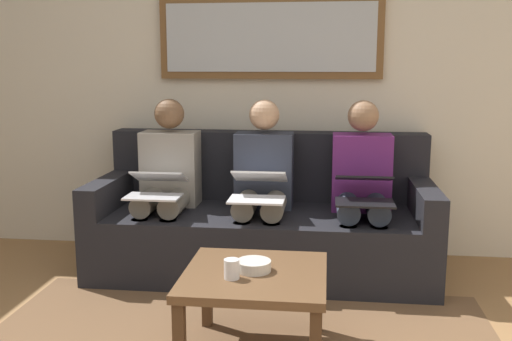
% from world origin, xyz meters
% --- Properties ---
extents(wall_rear, '(6.00, 0.12, 2.60)m').
position_xyz_m(wall_rear, '(0.00, -2.60, 1.30)').
color(wall_rear, beige).
rests_on(wall_rear, ground_plane).
extents(couch, '(2.20, 0.90, 0.90)m').
position_xyz_m(couch, '(0.00, -2.12, 0.31)').
color(couch, black).
rests_on(couch, ground_plane).
extents(framed_mirror, '(1.57, 0.05, 0.57)m').
position_xyz_m(framed_mirror, '(0.00, -2.51, 1.55)').
color(framed_mirror, brown).
extents(coffee_table, '(0.66, 0.66, 0.42)m').
position_xyz_m(coffee_table, '(-0.09, -0.90, 0.36)').
color(coffee_table, brown).
rests_on(coffee_table, ground_plane).
extents(cup, '(0.07, 0.07, 0.09)m').
position_xyz_m(cup, '(-0.00, -0.80, 0.46)').
color(cup, silver).
rests_on(cup, coffee_table).
extents(bowl, '(0.16, 0.16, 0.05)m').
position_xyz_m(bowl, '(-0.09, -0.91, 0.44)').
color(bowl, beige).
rests_on(bowl, coffee_table).
extents(person_left, '(0.38, 0.58, 1.14)m').
position_xyz_m(person_left, '(-0.64, -2.05, 0.61)').
color(person_left, '#66236B').
rests_on(person_left, couch).
extents(laptop_black, '(0.34, 0.38, 0.16)m').
position_xyz_m(laptop_black, '(-0.64, -1.81, 0.63)').
color(laptop_black, black).
extents(person_middle, '(0.38, 0.58, 1.14)m').
position_xyz_m(person_middle, '(0.00, -2.05, 0.61)').
color(person_middle, '#2D3342').
rests_on(person_middle, couch).
extents(laptop_white, '(0.33, 0.38, 0.17)m').
position_xyz_m(laptop_white, '(0.00, -1.82, 0.63)').
color(laptop_white, white).
extents(person_right, '(0.38, 0.58, 1.14)m').
position_xyz_m(person_right, '(0.64, -2.05, 0.61)').
color(person_right, gray).
rests_on(person_right, couch).
extents(laptop_silver, '(0.34, 0.34, 0.15)m').
position_xyz_m(laptop_silver, '(0.64, -1.81, 0.62)').
color(laptop_silver, silver).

